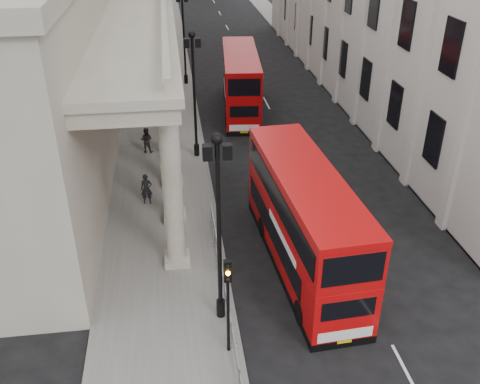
{
  "coord_description": "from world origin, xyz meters",
  "views": [
    {
      "loc": [
        -2.09,
        -13.13,
        15.69
      ],
      "look_at": [
        0.92,
        9.25,
        3.07
      ],
      "focal_mm": 40.0,
      "sensor_mm": 36.0,
      "label": 1
    }
  ],
  "objects": [
    {
      "name": "sidewalk_east",
      "position": [
        13.5,
        30.0,
        0.06
      ],
      "size": [
        3.0,
        140.0,
        0.12
      ],
      "primitive_type": "cube",
      "color": "slate",
      "rests_on": "ground"
    },
    {
      "name": "pedestrian_a",
      "position": [
        -3.82,
        13.93,
        1.02
      ],
      "size": [
        0.66,
        0.43,
        1.8
      ],
      "primitive_type": "imported",
      "rotation": [
        0.0,
        0.0,
        0.0
      ],
      "color": "black",
      "rests_on": "sidewalk_west"
    },
    {
      "name": "bus_near",
      "position": [
        3.65,
        7.27,
        2.57
      ],
      "size": [
        3.5,
        11.55,
        4.92
      ],
      "rotation": [
        0.0,
        0.0,
        0.07
      ],
      "color": "red",
      "rests_on": "ground"
    },
    {
      "name": "traffic_light",
      "position": [
        -0.5,
        1.98,
        3.11
      ],
      "size": [
        0.28,
        0.33,
        4.3
      ],
      "color": "black",
      "rests_on": "sidewalk_west"
    },
    {
      "name": "kerb",
      "position": [
        -0.05,
        30.0,
        0.07
      ],
      "size": [
        0.2,
        140.0,
        0.14
      ],
      "primitive_type": "cube",
      "color": "slate",
      "rests_on": "ground"
    },
    {
      "name": "crowd_barriers",
      "position": [
        -0.35,
        2.23,
        0.67
      ],
      "size": [
        0.5,
        18.75,
        1.1
      ],
      "color": "gray",
      "rests_on": "sidewalk_west"
    },
    {
      "name": "bus_far",
      "position": [
        3.56,
        28.51,
        2.49
      ],
      "size": [
        3.61,
        11.23,
        4.76
      ],
      "rotation": [
        0.0,
        0.0,
        -0.09
      ],
      "color": "#AB0709",
      "rests_on": "ground"
    },
    {
      "name": "sidewalk_west",
      "position": [
        -3.0,
        30.0,
        0.06
      ],
      "size": [
        6.0,
        140.0,
        0.12
      ],
      "primitive_type": "cube",
      "color": "slate",
      "rests_on": "ground"
    },
    {
      "name": "lamp_post_south",
      "position": [
        -0.6,
        4.0,
        4.91
      ],
      "size": [
        1.05,
        0.44,
        8.32
      ],
      "color": "black",
      "rests_on": "sidewalk_west"
    },
    {
      "name": "pedestrian_c",
      "position": [
        -2.51,
        16.94,
        0.92
      ],
      "size": [
        0.81,
        0.56,
        1.61
      ],
      "primitive_type": "imported",
      "rotation": [
        0.0,
        0.0,
        6.22
      ],
      "color": "black",
      "rests_on": "sidewalk_west"
    },
    {
      "name": "lamp_post_north",
      "position": [
        -0.6,
        36.0,
        4.91
      ],
      "size": [
        1.05,
        0.44,
        8.32
      ],
      "color": "black",
      "rests_on": "sidewalk_west"
    },
    {
      "name": "portico_building",
      "position": [
        -10.5,
        18.0,
        6.0
      ],
      "size": [
        9.0,
        28.0,
        12.0
      ],
      "primitive_type": "cube",
      "color": "gray",
      "rests_on": "ground"
    },
    {
      "name": "lamp_post_mid",
      "position": [
        -0.6,
        20.0,
        4.91
      ],
      "size": [
        1.05,
        0.44,
        8.32
      ],
      "color": "black",
      "rests_on": "sidewalk_west"
    },
    {
      "name": "pedestrian_b",
      "position": [
        -3.96,
        20.99,
        1.0
      ],
      "size": [
        1.0,
        0.87,
        1.77
      ],
      "primitive_type": "imported",
      "rotation": [
        0.0,
        0.0,
        2.89
      ],
      "color": "black",
      "rests_on": "sidewalk_west"
    }
  ]
}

